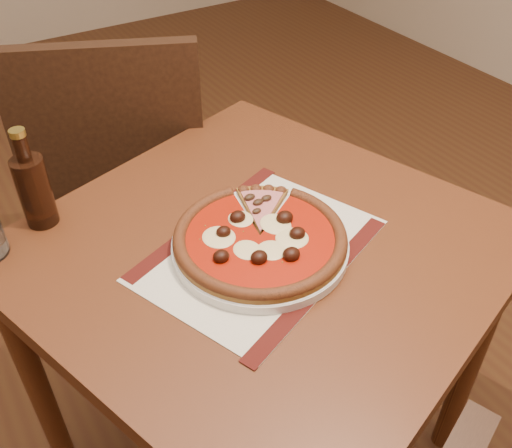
{
  "coord_description": "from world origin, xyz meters",
  "views": [
    {
      "loc": [
        -0.34,
        -0.87,
        1.44
      ],
      "look_at": [
        0.09,
        -0.18,
        0.78
      ],
      "focal_mm": 40.0,
      "sensor_mm": 36.0,
      "label": 1
    }
  ],
  "objects_px": {
    "plate": "(260,245)",
    "pizza": "(260,237)",
    "chair_far": "(123,173)",
    "table": "(261,282)",
    "bottle": "(34,188)"
  },
  "relations": [
    {
      "from": "table",
      "to": "bottle",
      "type": "bearing_deg",
      "value": 139.49
    },
    {
      "from": "chair_far",
      "to": "plate",
      "type": "distance_m",
      "value": 0.7
    },
    {
      "from": "plate",
      "to": "pizza",
      "type": "bearing_deg",
      "value": -122.56
    },
    {
      "from": "chair_far",
      "to": "pizza",
      "type": "distance_m",
      "value": 0.7
    },
    {
      "from": "table",
      "to": "pizza",
      "type": "height_order",
      "value": "pizza"
    },
    {
      "from": "chair_far",
      "to": "bottle",
      "type": "bearing_deg",
      "value": 77.63
    },
    {
      "from": "plate",
      "to": "bottle",
      "type": "relative_size",
      "value": 1.59
    },
    {
      "from": "plate",
      "to": "table",
      "type": "bearing_deg",
      "value": 48.86
    },
    {
      "from": "chair_far",
      "to": "plate",
      "type": "bearing_deg",
      "value": 117.01
    },
    {
      "from": "chair_far",
      "to": "bottle",
      "type": "height_order",
      "value": "chair_far"
    },
    {
      "from": "table",
      "to": "bottle",
      "type": "height_order",
      "value": "bottle"
    },
    {
      "from": "chair_far",
      "to": "table",
      "type": "bearing_deg",
      "value": 118.3
    },
    {
      "from": "plate",
      "to": "pizza",
      "type": "height_order",
      "value": "pizza"
    },
    {
      "from": "table",
      "to": "plate",
      "type": "xyz_separation_m",
      "value": [
        -0.01,
        -0.02,
        0.11
      ]
    },
    {
      "from": "table",
      "to": "pizza",
      "type": "xyz_separation_m",
      "value": [
        -0.01,
        -0.02,
        0.13
      ]
    }
  ]
}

